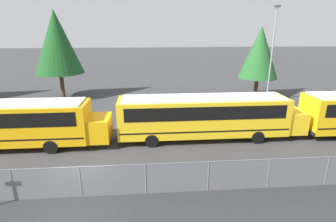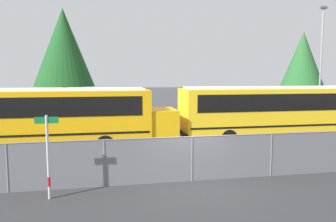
% 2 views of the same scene
% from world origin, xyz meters
% --- Properties ---
extents(ground_plane, '(200.00, 200.00, 0.00)m').
position_xyz_m(ground_plane, '(0.00, 0.00, 0.00)').
color(ground_plane, '#38383A').
extents(fence, '(68.24, 0.07, 1.65)m').
position_xyz_m(fence, '(-0.00, -0.00, 0.84)').
color(fence, '#9EA0A5').
rests_on(fence, ground_plane).
extents(school_bus_1, '(13.59, 2.57, 3.18)m').
position_xyz_m(school_bus_1, '(-6.49, 6.03, 1.88)').
color(school_bus_1, '#EDA80F').
rests_on(school_bus_1, ground_plane).
extents(school_bus_2, '(13.59, 2.57, 3.18)m').
position_xyz_m(school_bus_2, '(7.53, 6.46, 1.88)').
color(school_bus_2, yellow).
rests_on(school_bus_2, ground_plane).
extents(light_pole, '(0.60, 0.24, 9.95)m').
position_xyz_m(light_pole, '(16.26, 15.49, 5.37)').
color(light_pole, gray).
rests_on(light_pole, ground_plane).
extents(tree_0, '(5.28, 5.28, 9.75)m').
position_xyz_m(tree_0, '(-6.50, 19.46, 6.31)').
color(tree_0, '#51381E').
rests_on(tree_0, ground_plane).
extents(tree_1, '(4.39, 4.39, 8.04)m').
position_xyz_m(tree_1, '(15.94, 17.80, 5.17)').
color(tree_1, '#51381E').
rests_on(tree_1, ground_plane).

